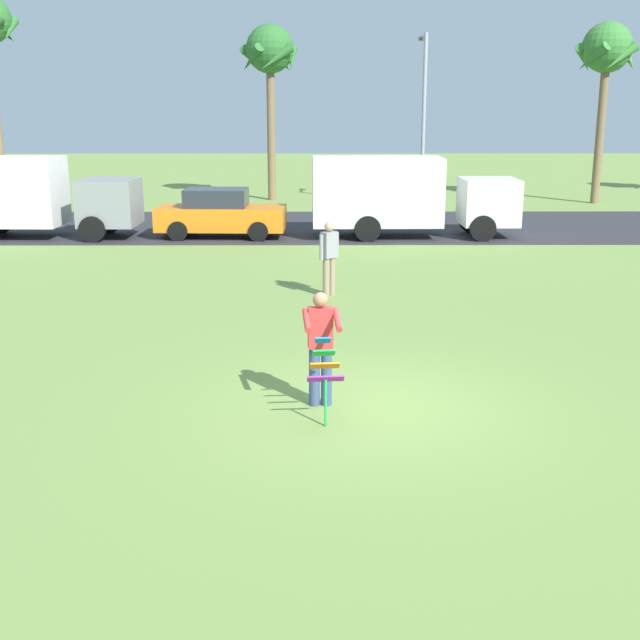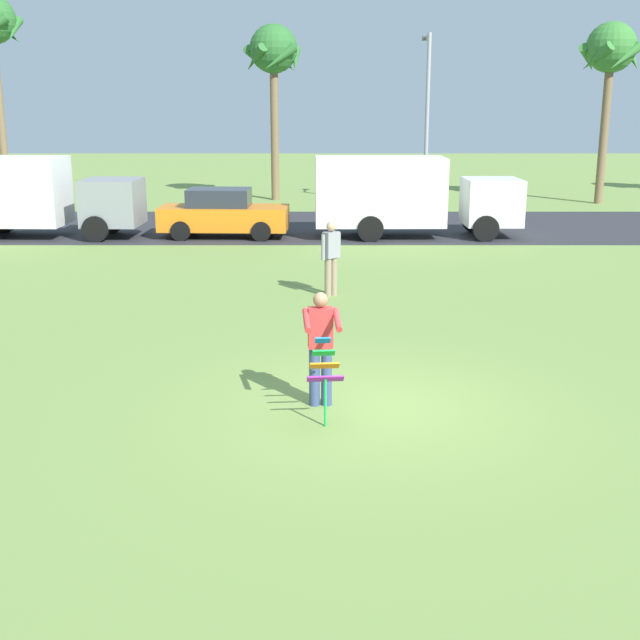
{
  "view_description": "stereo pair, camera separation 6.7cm",
  "coord_description": "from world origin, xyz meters",
  "views": [
    {
      "loc": [
        -0.85,
        -11.59,
        4.43
      ],
      "look_at": [
        -0.78,
        1.09,
        1.05
      ],
      "focal_mm": 46.6,
      "sensor_mm": 36.0,
      "label": 1
    },
    {
      "loc": [
        -0.79,
        -11.59,
        4.43
      ],
      "look_at": [
        -0.78,
        1.09,
        1.05
      ],
      "focal_mm": 46.6,
      "sensor_mm": 36.0,
      "label": 2
    }
  ],
  "objects": [
    {
      "name": "parked_car_orange",
      "position": [
        -3.99,
        15.77,
        0.77
      ],
      "size": [
        4.26,
        1.95,
        1.6
      ],
      "color": "orange",
      "rests_on": "ground"
    },
    {
      "name": "parked_truck_grey_van",
      "position": [
        -10.46,
        15.77,
        1.41
      ],
      "size": [
        6.75,
        2.24,
        2.62
      ],
      "color": "gray",
      "rests_on": "ground"
    },
    {
      "name": "ground_plane",
      "position": [
        0.0,
        0.0,
        0.0
      ],
      "size": [
        120.0,
        120.0,
        0.0
      ],
      "primitive_type": "plane",
      "color": "olive"
    },
    {
      "name": "palm_tree_centre_far",
      "position": [
        11.47,
        25.03,
        6.25
      ],
      "size": [
        2.58,
        2.71,
        7.6
      ],
      "color": "brown",
      "rests_on": "ground"
    },
    {
      "name": "palm_tree_right_near",
      "position": [
        -2.81,
        26.4,
        6.27
      ],
      "size": [
        2.58,
        2.71,
        7.62
      ],
      "color": "brown",
      "rests_on": "ground"
    },
    {
      "name": "streetlight_pole",
      "position": [
        3.57,
        23.24,
        4.0
      ],
      "size": [
        0.24,
        1.65,
        7.0
      ],
      "color": "#9E9EA3",
      "rests_on": "ground"
    },
    {
      "name": "person_walker_near",
      "position": [
        -0.53,
        7.26,
        0.93
      ],
      "size": [
        0.45,
        0.41,
        1.73
      ],
      "color": "gray",
      "rests_on": "ground"
    },
    {
      "name": "person_kite_flyer",
      "position": [
        -0.78,
        0.07,
        0.95
      ],
      "size": [
        0.58,
        0.68,
        1.73
      ],
      "color": "#384772",
      "rests_on": "ground"
    },
    {
      "name": "parked_truck_white_box",
      "position": [
        2.0,
        15.77,
        1.41
      ],
      "size": [
        6.73,
        2.18,
        2.62
      ],
      "color": "silver",
      "rests_on": "ground"
    },
    {
      "name": "road_strip",
      "position": [
        0.0,
        18.17,
        0.01
      ],
      "size": [
        120.0,
        8.0,
        0.01
      ],
      "primitive_type": "cube",
      "color": "#2D2D33",
      "rests_on": "ground"
    },
    {
      "name": "kite_held",
      "position": [
        -0.72,
        -0.58,
        0.79
      ],
      "size": [
        0.52,
        0.65,
        1.17
      ],
      "color": "blue",
      "rests_on": "ground"
    }
  ]
}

